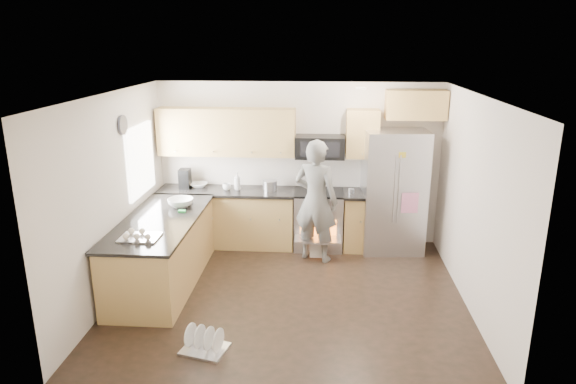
# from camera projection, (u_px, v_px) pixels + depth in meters

# --- Properties ---
(ground) EXTENTS (4.50, 4.50, 0.00)m
(ground) POSITION_uv_depth(u_px,v_px,m) (289.00, 295.00, 6.73)
(ground) COLOR black
(ground) RESTS_ON ground
(room_shell) EXTENTS (4.54, 4.04, 2.62)m
(room_shell) POSITION_uv_depth(u_px,v_px,m) (286.00, 171.00, 6.27)
(room_shell) COLOR silver
(room_shell) RESTS_ON ground
(back_cabinet_run) EXTENTS (4.45, 0.64, 2.50)m
(back_cabinet_run) POSITION_uv_depth(u_px,v_px,m) (261.00, 187.00, 8.17)
(back_cabinet_run) COLOR #AD8145
(back_cabinet_run) RESTS_ON ground
(peninsula) EXTENTS (0.96, 2.36, 1.04)m
(peninsula) POSITION_uv_depth(u_px,v_px,m) (162.00, 251.00, 6.96)
(peninsula) COLOR #AD8145
(peninsula) RESTS_ON ground
(stove_range) EXTENTS (0.76, 0.97, 1.79)m
(stove_range) POSITION_uv_depth(u_px,v_px,m) (319.00, 207.00, 8.13)
(stove_range) COLOR #B7B7BC
(stove_range) RESTS_ON ground
(refrigerator) EXTENTS (0.99, 0.80, 1.92)m
(refrigerator) POSITION_uv_depth(u_px,v_px,m) (393.00, 191.00, 7.98)
(refrigerator) COLOR #B7B7BC
(refrigerator) RESTS_ON ground
(person) EXTENTS (0.79, 0.66, 1.85)m
(person) POSITION_uv_depth(u_px,v_px,m) (316.00, 201.00, 7.60)
(person) COLOR slate
(person) RESTS_ON ground
(dish_rack) EXTENTS (0.54, 0.47, 0.29)m
(dish_rack) POSITION_uv_depth(u_px,v_px,m) (205.00, 344.00, 5.52)
(dish_rack) COLOR #B7B7BC
(dish_rack) RESTS_ON ground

